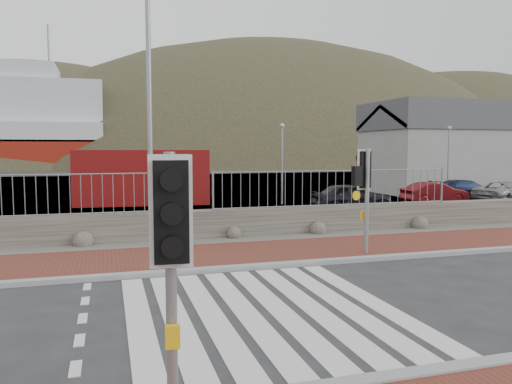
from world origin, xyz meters
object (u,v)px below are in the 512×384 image
object	(u,v)px
traffic_signal_far	(366,178)
streetlight	(154,77)
shipping_container	(143,177)
traffic_signal_near	(170,234)
car_b	(435,193)
car_c	(465,190)
car_a	(352,197)
car_d	(508,192)

from	to	relation	value
traffic_signal_far	streetlight	xyz separation A→B (m)	(-5.00, 4.61, 3.02)
shipping_container	streetlight	bearing A→B (deg)	-86.66
traffic_signal_near	shipping_container	world-z (taller)	traffic_signal_near
traffic_signal_near	streetlight	bearing A→B (deg)	89.35
car_b	car_c	bearing A→B (deg)	-68.27
traffic_signal_far	car_a	bearing A→B (deg)	-126.84
streetlight	shipping_container	bearing A→B (deg)	74.47
streetlight	car_a	bearing A→B (deg)	11.39
car_d	shipping_container	bearing A→B (deg)	61.37
streetlight	shipping_container	xyz separation A→B (m)	(0.27, 10.14, -3.69)
car_b	car_c	distance (m)	3.04
traffic_signal_near	car_b	bearing A→B (deg)	51.53
car_c	traffic_signal_near	bearing A→B (deg)	132.33
traffic_signal_near	car_a	distance (m)	18.94
car_d	car_c	bearing A→B (deg)	26.42
car_d	car_b	bearing A→B (deg)	70.30
shipping_container	car_a	xyz separation A→B (m)	(9.02, -5.72, -0.75)
streetlight	car_b	size ratio (longest dim) A/B	2.64
traffic_signal_far	shipping_container	world-z (taller)	traffic_signal_far
car_b	car_d	world-z (taller)	car_b
traffic_signal_near	streetlight	size ratio (longest dim) A/B	0.31
car_a	car_b	size ratio (longest dim) A/B	1.09
car_c	car_a	bearing A→B (deg)	103.17
traffic_signal_far	car_b	size ratio (longest dim) A/B	0.83
car_c	car_d	xyz separation A→B (m)	(1.36, -1.64, -0.01)
traffic_signal_near	car_c	distance (m)	25.83
shipping_container	car_a	distance (m)	10.71
streetlight	car_c	xyz separation A→B (m)	(17.39, 6.69, -4.51)
streetlight	car_a	size ratio (longest dim) A/B	2.43
streetlight	car_a	world-z (taller)	streetlight
car_b	car_d	distance (m)	4.20
car_b	car_c	xyz separation A→B (m)	(2.81, 1.17, 0.01)
car_a	car_b	world-z (taller)	car_a
streetlight	car_d	world-z (taller)	streetlight
shipping_container	car_d	distance (m)	19.19
car_b	car_c	world-z (taller)	car_c
traffic_signal_far	car_d	world-z (taller)	traffic_signal_far
traffic_signal_near	car_d	size ratio (longest dim) A/B	0.69
car_a	car_b	distance (m)	5.40
streetlight	car_c	size ratio (longest dim) A/B	2.30
traffic_signal_far	shipping_container	xyz separation A→B (m)	(-4.74, 14.75, -0.67)
traffic_signal_near	car_b	world-z (taller)	traffic_signal_near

